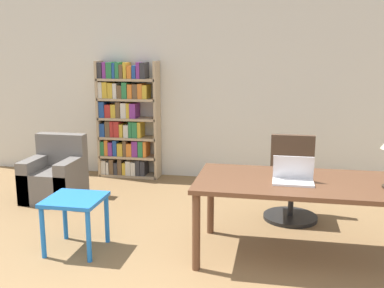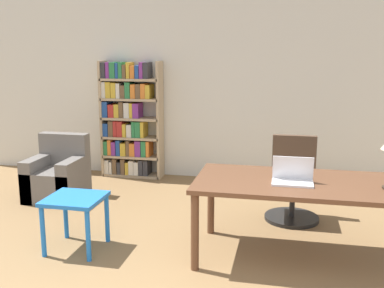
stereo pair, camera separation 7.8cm
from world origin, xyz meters
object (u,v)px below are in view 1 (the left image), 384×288
object	(u,v)px
desk	(301,189)
armchair	(55,178)
bookshelf	(125,121)
office_chair	(292,183)
laptop	(293,177)
side_table_blue	(75,207)

from	to	relation	value
desk	armchair	bearing A→B (deg)	159.13
bookshelf	armchair	bearing A→B (deg)	-114.41
bookshelf	office_chair	bearing A→B (deg)	-28.35
office_chair	laptop	bearing A→B (deg)	-91.53
side_table_blue	bookshelf	bearing A→B (deg)	98.60
desk	office_chair	bearing A→B (deg)	92.80
laptop	office_chair	bearing A→B (deg)	88.47
armchair	bookshelf	bearing A→B (deg)	65.59
desk	armchair	world-z (taller)	armchair
office_chair	side_table_blue	world-z (taller)	office_chair
bookshelf	side_table_blue	bearing A→B (deg)	-81.40
armchair	desk	bearing A→B (deg)	-20.87
laptop	bookshelf	xyz separation A→B (m)	(-2.36, 2.38, 0.06)
laptop	bookshelf	distance (m)	3.35
armchair	bookshelf	world-z (taller)	bookshelf
desk	office_chair	size ratio (longest dim) A/B	2.03
office_chair	armchair	size ratio (longest dim) A/B	1.15
laptop	armchair	world-z (taller)	laptop
desk	bookshelf	distance (m)	3.37
desk	laptop	size ratio (longest dim) A/B	5.32
desk	laptop	bearing A→B (deg)	-139.31
armchair	bookshelf	xyz separation A→B (m)	(0.54, 1.18, 0.57)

